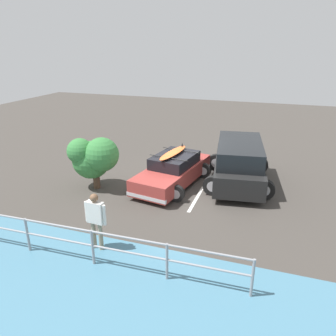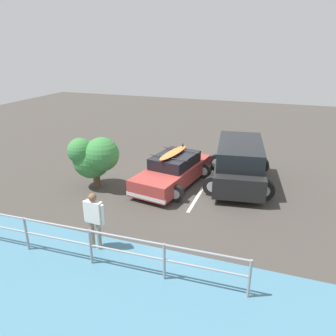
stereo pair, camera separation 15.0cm
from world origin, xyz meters
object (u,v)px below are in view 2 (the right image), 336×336
(sedan_car, at_px, (173,171))
(person_bystander, at_px, (94,216))
(suv_car, at_px, (239,163))
(bush_near_left, at_px, (93,156))

(sedan_car, distance_m, person_bystander, 5.08)
(suv_car, distance_m, bush_near_left, 5.90)
(sedan_car, relative_size, bush_near_left, 2.09)
(suv_car, bearing_deg, bush_near_left, 23.51)
(suv_car, bearing_deg, sedan_car, 21.59)
(person_bystander, bearing_deg, sedan_car, -97.05)
(bush_near_left, bearing_deg, sedan_car, -154.85)
(suv_car, xyz_separation_m, bush_near_left, (5.40, 2.35, 0.41))
(sedan_car, xyz_separation_m, suv_car, (-2.52, -1.00, 0.32))
(suv_car, height_order, bush_near_left, bush_near_left)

